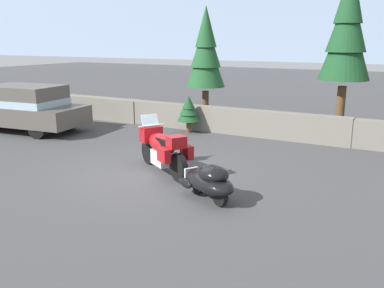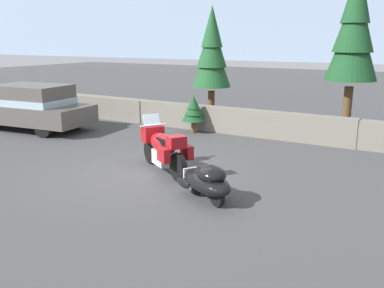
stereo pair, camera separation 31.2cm
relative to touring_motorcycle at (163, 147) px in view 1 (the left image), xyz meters
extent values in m
plane|color=#424244|center=(-0.24, -0.23, -0.62)|extent=(80.00, 80.00, 0.00)
cube|color=slate|center=(-8.24, 4.86, -0.18)|extent=(8.00, 0.55, 0.89)
cube|color=slate|center=(-0.24, 4.85, -0.18)|extent=(8.00, 0.45, 0.89)
cylinder|color=black|center=(-0.70, 0.43, -0.29)|extent=(0.64, 0.46, 0.66)
cylinder|color=black|center=(0.71, -0.44, -0.29)|extent=(0.64, 0.46, 0.66)
cube|color=silver|center=(0.05, -0.03, -0.24)|extent=(0.74, 0.69, 0.36)
ellipsoid|color=maroon|center=(-0.04, 0.02, 0.09)|extent=(1.25, 1.00, 0.48)
cube|color=maroon|center=(-0.57, 0.35, 0.21)|extent=(0.58, 0.63, 0.40)
cube|color=#9EB7C6|center=(-0.61, 0.38, 0.54)|extent=(0.39, 0.47, 0.34)
cube|color=black|center=(0.22, -0.13, 0.19)|extent=(0.67, 0.60, 0.16)
cube|color=maroon|center=(0.62, -0.38, 0.29)|extent=(0.48, 0.51, 0.28)
cube|color=maroon|center=(0.42, -0.61, 0.01)|extent=(0.42, 0.35, 0.32)
cube|color=maroon|center=(0.74, -0.10, 0.01)|extent=(0.42, 0.35, 0.32)
cylinder|color=silver|center=(-0.53, 0.32, 0.44)|extent=(0.40, 0.62, 0.04)
cylinder|color=silver|center=(-0.65, 0.40, -0.04)|extent=(0.25, 0.19, 0.54)
cylinder|color=black|center=(1.46, -0.90, -0.40)|extent=(0.43, 0.32, 0.44)
cylinder|color=black|center=(2.16, -1.33, -0.40)|extent=(0.43, 0.32, 0.44)
ellipsoid|color=black|center=(1.81, -1.11, -0.24)|extent=(1.63, 1.36, 0.40)
ellipsoid|color=black|center=(1.96, -1.21, -0.02)|extent=(0.91, 0.85, 0.32)
cube|color=silver|center=(1.20, -0.74, -0.26)|extent=(0.22, 0.30, 0.24)
ellipsoid|color=black|center=(1.29, -1.17, -0.34)|extent=(0.52, 0.39, 0.20)
ellipsoid|color=black|center=(1.62, -0.62, -0.34)|extent=(0.52, 0.39, 0.20)
cylinder|color=silver|center=(0.87, -0.54, -0.35)|extent=(0.62, 0.41, 0.05)
cylinder|color=black|center=(-8.72, 2.38, -0.28)|extent=(0.70, 0.29, 0.68)
cylinder|color=black|center=(-5.57, 1.07, -0.28)|extent=(0.70, 0.29, 0.68)
cylinder|color=black|center=(-5.76, 2.72, -0.28)|extent=(0.70, 0.29, 0.68)
cube|color=#514C47|center=(-7.14, 1.73, -0.01)|extent=(4.99, 2.47, 0.64)
cube|color=#514C47|center=(-6.91, 1.75, 0.66)|extent=(2.81, 2.00, 0.70)
cube|color=#9EB7C6|center=(-6.91, 1.75, 0.43)|extent=(2.87, 2.04, 0.24)
cylinder|color=brown|center=(3.03, 6.85, 0.19)|extent=(0.29, 0.29, 1.63)
cone|color=#194723|center=(3.03, 6.85, 2.51)|extent=(1.73, 1.73, 2.58)
cone|color=#194723|center=(3.03, 6.85, 3.29)|extent=(1.34, 1.34, 2.26)
cylinder|color=brown|center=(-1.83, 5.98, 0.02)|extent=(0.26, 0.26, 1.28)
cone|color=#1E5128|center=(-1.83, 5.98, 1.84)|extent=(1.48, 1.48, 2.02)
cone|color=#1E5128|center=(-1.83, 5.98, 2.45)|extent=(1.14, 1.14, 1.77)
cone|color=#1E5128|center=(-1.83, 5.98, 3.06)|extent=(0.81, 0.81, 1.52)
cylinder|color=brown|center=(-1.63, 4.28, -0.43)|extent=(0.16, 0.16, 0.38)
cone|color=#194723|center=(-1.63, 4.28, 0.10)|extent=(0.83, 0.83, 0.59)
cone|color=#194723|center=(-1.63, 4.28, 0.28)|extent=(0.64, 0.64, 0.52)
cone|color=#194723|center=(-1.63, 4.28, 0.46)|extent=(0.46, 0.46, 0.45)
camera|label=1|loc=(5.33, -8.31, 2.54)|focal=38.87mm
camera|label=2|loc=(5.60, -8.16, 2.54)|focal=38.87mm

